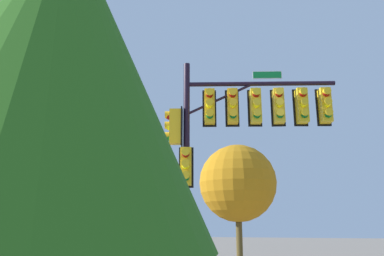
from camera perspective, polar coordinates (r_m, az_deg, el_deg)
The scene contains 3 objects.
signal_pole_assembly at distance 11.81m, azimuth 6.82°, elevation 0.47°, with size 5.32×1.83×7.47m.
tree_mid at distance 19.36m, azimuth 6.89°, elevation -8.24°, with size 3.86×3.86×6.33m.
tree_far at distance 4.01m, azimuth -20.11°, elevation 8.75°, with size 3.18×3.18×5.72m.
Camera 1 is at (2.79, -11.11, 2.43)m, focal length 35.46 mm.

